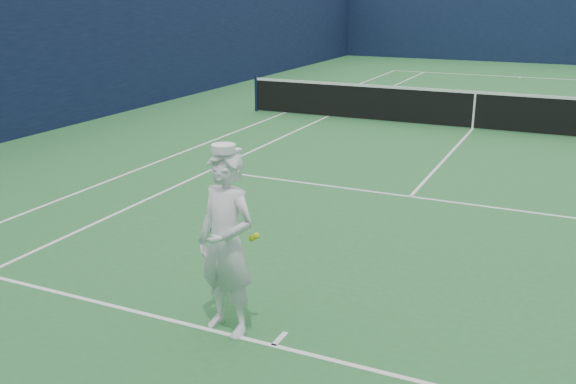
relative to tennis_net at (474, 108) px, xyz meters
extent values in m
plane|color=#286A33|center=(0.00, 0.00, -0.55)|extent=(80.00, 80.00, 0.00)
cube|color=white|center=(0.00, 11.88, -0.55)|extent=(11.03, 0.06, 0.01)
cube|color=white|center=(0.00, -11.88, -0.55)|extent=(11.03, 0.06, 0.01)
cube|color=white|center=(-5.49, 0.00, -0.55)|extent=(0.06, 23.83, 0.01)
cube|color=white|center=(-4.12, 0.00, -0.55)|extent=(0.06, 23.77, 0.01)
cube|color=white|center=(0.00, 6.40, -0.55)|extent=(8.23, 0.06, 0.01)
cube|color=white|center=(0.00, -6.40, -0.55)|extent=(8.23, 0.06, 0.01)
cube|color=white|center=(0.00, 0.00, -0.55)|extent=(0.06, 12.80, 0.01)
cube|color=white|center=(0.00, 11.73, -0.55)|extent=(0.06, 0.30, 0.01)
cube|color=white|center=(0.00, -11.73, -0.55)|extent=(0.06, 0.30, 0.01)
cube|color=#0E1833|center=(0.00, 18.00, 1.45)|extent=(20.12, 0.12, 4.00)
cube|color=#0E1635|center=(-10.00, 0.00, 1.45)|extent=(0.12, 36.12, 4.00)
cylinder|color=#141E4C|center=(-6.40, 0.00, -0.02)|extent=(0.09, 0.09, 1.07)
cube|color=black|center=(0.00, 0.00, -0.05)|extent=(12.79, 0.02, 0.92)
cube|color=white|center=(0.00, 0.00, 0.42)|extent=(12.79, 0.04, 0.07)
cube|color=white|center=(0.00, 0.00, -0.08)|extent=(0.05, 0.03, 0.94)
imported|color=white|center=(-0.57, -11.79, 0.43)|extent=(0.81, 0.63, 1.97)
cylinder|color=white|center=(-0.57, -11.79, 1.44)|extent=(0.24, 0.24, 0.08)
cube|color=white|center=(-0.54, -11.66, 1.41)|extent=(0.20, 0.14, 0.02)
cylinder|color=navy|center=(-0.83, -11.65, 0.47)|extent=(0.05, 0.10, 0.22)
cube|color=#1E35A5|center=(-0.83, -11.59, 0.29)|extent=(0.03, 0.02, 0.14)
torus|color=#1E35A5|center=(-0.80, -11.53, 0.08)|extent=(0.31, 0.17, 0.29)
cube|color=beige|center=(-0.80, -11.53, 0.08)|extent=(0.21, 0.06, 0.30)
sphere|color=#CDDF19|center=(-0.30, -11.75, 0.53)|extent=(0.07, 0.07, 0.07)
sphere|color=#CDDF19|center=(-0.25, -11.74, 0.56)|extent=(0.07, 0.07, 0.07)
camera|label=1|loc=(2.56, -17.05, 2.90)|focal=40.00mm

